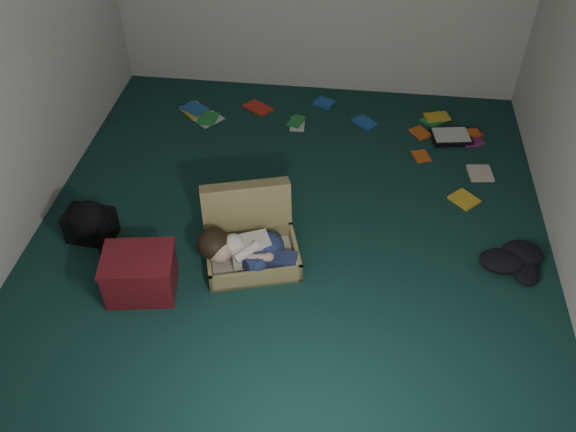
# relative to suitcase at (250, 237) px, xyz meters

# --- Properties ---
(floor) EXTENTS (4.50, 4.50, 0.00)m
(floor) POSITION_rel_suitcase_xyz_m (0.28, 0.19, -0.15)
(floor) COLOR #133630
(floor) RESTS_ON ground
(wall_front) EXTENTS (4.50, 0.00, 4.50)m
(wall_front) POSITION_rel_suitcase_xyz_m (0.28, -2.06, 1.15)
(wall_front) COLOR silver
(wall_front) RESTS_ON ground
(suitcase) EXTENTS (0.83, 0.82, 0.49)m
(suitcase) POSITION_rel_suitcase_xyz_m (0.00, 0.00, 0.00)
(suitcase) COLOR #958952
(suitcase) RESTS_ON floor
(person) EXTENTS (0.75, 0.37, 0.30)m
(person) POSITION_rel_suitcase_xyz_m (0.00, -0.17, 0.04)
(person) COLOR silver
(person) RESTS_ON suitcase
(maroon_bin) EXTENTS (0.54, 0.46, 0.34)m
(maroon_bin) POSITION_rel_suitcase_xyz_m (-0.69, -0.48, 0.02)
(maroon_bin) COLOR maroon
(maroon_bin) RESTS_ON floor
(backpack) EXTENTS (0.46, 0.38, 0.26)m
(backpack) POSITION_rel_suitcase_xyz_m (-1.24, 0.00, -0.02)
(backpack) COLOR black
(backpack) RESTS_ON floor
(clothing_pile) EXTENTS (0.41, 0.34, 0.13)m
(clothing_pile) POSITION_rel_suitcase_xyz_m (1.98, 0.09, -0.08)
(clothing_pile) COLOR black
(clothing_pile) RESTS_ON floor
(paper_tray) EXTENTS (0.40, 0.33, 0.05)m
(paper_tray) POSITION_rel_suitcase_xyz_m (1.61, 1.68, -0.12)
(paper_tray) COLOR black
(paper_tray) RESTS_ON floor
(book_scatter) EXTENTS (2.92, 1.60, 0.02)m
(book_scatter) POSITION_rel_suitcase_xyz_m (0.83, 1.66, -0.14)
(book_scatter) COLOR yellow
(book_scatter) RESTS_ON floor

